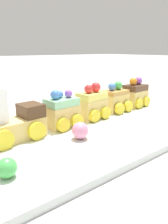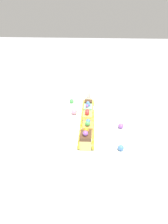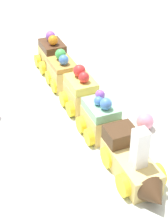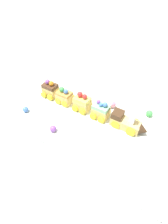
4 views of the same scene
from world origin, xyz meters
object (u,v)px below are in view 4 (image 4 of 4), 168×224
cake_train_locomotive (128,123)px  cake_car_caramel (65,97)px  cake_car_mint (101,111)px  gumball_blue (26,109)px  gumball_purple (53,129)px  gumball_green (149,113)px  cake_car_lemon (82,103)px  cake_car_chocolate (50,90)px  gumball_pink (112,104)px

cake_train_locomotive → cake_car_caramel: (-0.28, -0.02, 0.00)m
cake_car_mint → gumball_blue: cake_car_mint is taller
cake_car_mint → gumball_purple: (-0.10, -0.16, -0.02)m
cake_car_mint → gumball_blue: bearing=-153.4°
cake_train_locomotive → gumball_green: 0.12m
gumball_purple → cake_car_mint: bearing=58.9°
cake_car_lemon → gumball_blue: bearing=-143.9°
cake_car_chocolate → gumball_purple: 0.21m
gumball_purple → cake_car_chocolate: bearing=136.0°
cake_car_lemon → cake_car_chocolate: (-0.16, -0.01, -0.00)m
gumball_green → gumball_pink: (-0.14, -0.04, 0.00)m
cake_car_chocolate → gumball_pink: cake_car_chocolate is taller
gumball_purple → gumball_blue: 0.16m
cake_car_mint → gumball_green: bearing=32.8°
cake_train_locomotive → gumball_green: size_ratio=5.40×
cake_train_locomotive → cake_car_mint: (-0.11, -0.01, 0.01)m
cake_train_locomotive → gumball_green: (0.04, 0.11, -0.01)m
cake_car_lemon → cake_car_chocolate: 0.16m
cake_car_mint → cake_car_chocolate: cake_car_chocolate is taller
cake_train_locomotive → cake_car_lemon: 0.19m
cake_car_caramel → cake_car_lemon: bearing=0.2°
cake_car_caramel → cake_car_chocolate: 0.08m
cake_car_chocolate → gumball_blue: cake_car_chocolate is taller
gumball_green → cake_car_chocolate: bearing=-161.6°
cake_car_mint → gumball_green: size_ratio=3.02×
cake_car_mint → gumball_green: (0.15, 0.11, -0.02)m
cake_car_chocolate → gumball_pink: bearing=15.6°
cake_car_lemon → gumball_purple: size_ratio=3.28×
cake_car_caramel → cake_car_chocolate: cake_car_chocolate is taller
cake_car_caramel → gumball_blue: cake_car_caramel is taller
gumball_pink → gumball_green: bearing=15.7°
cake_train_locomotive → cake_car_caramel: cake_train_locomotive is taller
gumball_blue → gumball_green: bearing=33.2°
cake_car_caramel → gumball_green: 0.35m
cake_car_chocolate → gumball_green: (0.40, 0.13, -0.02)m
cake_car_mint → cake_car_chocolate: (-0.25, -0.02, 0.00)m
cake_train_locomotive → cake_car_mint: size_ratio=1.79×
gumball_purple → gumball_pink: bearing=65.6°
cake_train_locomotive → gumball_blue: size_ratio=5.93×
cake_car_chocolate → cake_car_lemon: bearing=0.0°
gumball_pink → gumball_purple: bearing=-114.4°
cake_car_lemon → cake_car_chocolate: bearing=-180.0°
cake_car_chocolate → cake_car_caramel: bearing=-0.1°
cake_car_mint → cake_car_caramel: 0.17m
cake_car_chocolate → gumball_green: 0.42m
cake_car_chocolate → gumball_pink: size_ratio=2.63×
gumball_pink → cake_car_mint: bearing=-97.5°
gumball_pink → cake_car_lemon: bearing=-139.2°
cake_car_caramel → cake_train_locomotive: bearing=0.0°
cake_car_mint → cake_car_caramel: size_ratio=1.04×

